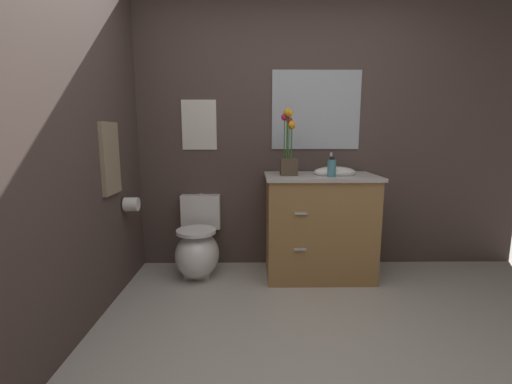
% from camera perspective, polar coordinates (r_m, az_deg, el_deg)
% --- Properties ---
extents(wall_back, '(4.10, 0.05, 2.50)m').
position_cam_1_polar(wall_back, '(3.27, 7.82, 9.67)').
color(wall_back, '#4C3D38').
rests_on(wall_back, ground_plane).
extents(wall_left, '(0.05, 4.88, 2.50)m').
position_cam_1_polar(wall_left, '(2.26, -29.19, 8.60)').
color(wall_left, '#4C3D38').
rests_on(wall_left, ground_plane).
extents(toilet, '(0.38, 0.59, 0.69)m').
position_cam_1_polar(toilet, '(3.14, -9.53, -9.08)').
color(toilet, white).
rests_on(toilet, ground_plane).
extents(vanity_cabinet, '(0.94, 0.56, 1.08)m').
position_cam_1_polar(vanity_cabinet, '(3.07, 10.38, -5.29)').
color(vanity_cabinet, '#9E7242').
rests_on(vanity_cabinet, ground_plane).
extents(flower_vase, '(0.14, 0.14, 0.55)m').
position_cam_1_polar(flower_vase, '(2.91, 5.42, 6.84)').
color(flower_vase, '#4C3D2D').
rests_on(flower_vase, vanity_cabinet).
extents(soap_bottle, '(0.07, 0.07, 0.16)m').
position_cam_1_polar(soap_bottle, '(2.86, 12.36, 3.93)').
color(soap_bottle, teal).
rests_on(soap_bottle, vanity_cabinet).
extents(wall_poster, '(0.31, 0.01, 0.44)m').
position_cam_1_polar(wall_poster, '(3.24, -9.34, 10.84)').
color(wall_poster, silver).
extents(wall_mirror, '(0.80, 0.01, 0.70)m').
position_cam_1_polar(wall_mirror, '(3.26, 9.86, 13.13)').
color(wall_mirror, '#B2BCC6').
extents(hanging_towel, '(0.03, 0.28, 0.52)m').
position_cam_1_polar(hanging_towel, '(2.73, -22.87, 5.11)').
color(hanging_towel, gray).
extents(toilet_paper_roll, '(0.11, 0.11, 0.11)m').
position_cam_1_polar(toilet_paper_roll, '(2.96, -19.81, -1.91)').
color(toilet_paper_roll, white).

